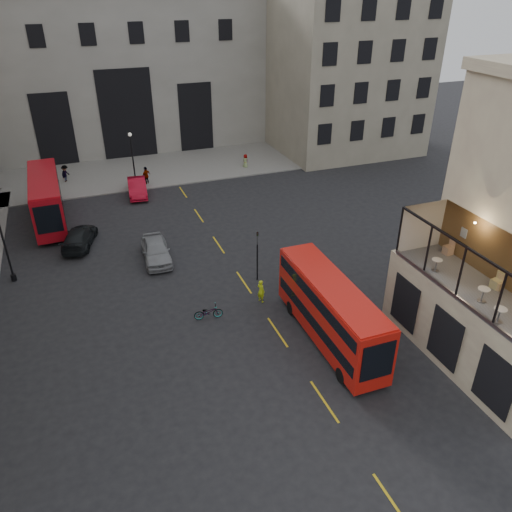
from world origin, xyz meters
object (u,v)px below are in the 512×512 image
object	(u,v)px
car_b	(137,187)
pedestrian_b	(65,174)
street_lamp_b	(133,162)
bicycle	(208,312)
car_c	(79,237)
bus_near	(330,309)
pedestrian_c	(146,176)
traffic_light_near	(257,249)
cafe_chair_b	(498,285)
cafe_table_near	(500,313)
cafe_table_far	(437,263)
car_a	(156,250)
pedestrian_d	(245,161)
bus_far	(46,197)
cafe_chair_c	(496,283)
traffic_light_far	(38,194)
cafe_chair_d	(448,250)
cafe_table_mid	(483,293)
street_lamp_a	(6,250)
cyclist	(261,291)

from	to	relation	value
car_b	pedestrian_b	xyz separation A→B (m)	(-6.36, 6.08, 0.13)
street_lamp_b	bicycle	xyz separation A→B (m)	(0.53, -25.18, -1.92)
street_lamp_b	car_c	xyz separation A→B (m)	(-6.27, -12.16, -1.67)
bus_near	pedestrian_c	xyz separation A→B (m)	(-5.45, 29.05, -1.23)
traffic_light_near	cafe_chair_b	distance (m)	15.04
traffic_light_near	cafe_table_near	xyz separation A→B (m)	(6.47, -14.33, 2.66)
cafe_table_far	bicycle	bearing A→B (deg)	150.67
car_a	pedestrian_d	size ratio (longest dim) A/B	3.10
pedestrian_c	cafe_table_near	xyz separation A→B (m)	(10.41, -35.71, 4.13)
bus_near	pedestrian_d	size ratio (longest dim) A/B	6.26
bus_far	cafe_table_near	xyz separation A→B (m)	(19.80, -29.71, 2.78)
car_c	cafe_chair_c	xyz separation A→B (m)	(19.82, -21.85, 4.15)
street_lamp_b	pedestrian_c	distance (m)	1.89
car_b	car_c	size ratio (longest dim) A/B	0.97
bus_far	cafe_chair_c	size ratio (longest dim) A/B	11.34
traffic_light_far	pedestrian_d	distance (m)	22.36
traffic_light_near	cafe_table_near	bearing A→B (deg)	-65.71
cafe_table_near	cafe_chair_b	xyz separation A→B (m)	(2.10, 2.20, -0.24)
cafe_chair_c	bicycle	bearing A→B (deg)	145.83
traffic_light_near	car_a	bearing A→B (deg)	138.53
traffic_light_far	bus_near	size ratio (longest dim) A/B	0.39
cafe_chair_d	car_a	bearing A→B (deg)	137.38
bus_near	car_b	bearing A→B (deg)	104.35
car_c	pedestrian_d	world-z (taller)	pedestrian_d
cafe_table_mid	pedestrian_b	bearing A→B (deg)	116.33
cafe_table_near	car_a	bearing A→B (deg)	122.47
bus_near	cafe_chair_d	world-z (taller)	cafe_chair_d
car_a	cafe_table_near	world-z (taller)	cafe_table_near
bus_far	street_lamp_a	bearing A→B (deg)	-105.85
cyclist	cafe_table_near	distance (m)	14.43
car_c	pedestrian_c	bearing A→B (deg)	-105.49
street_lamp_b	car_c	distance (m)	13.78
traffic_light_far	cafe_table_far	world-z (taller)	cafe_table_far
street_lamp_a	cyclist	world-z (taller)	street_lamp_a
street_lamp_a	street_lamp_b	bearing A→B (deg)	55.49
car_c	pedestrian_b	world-z (taller)	pedestrian_b
pedestrian_d	pedestrian_b	bearing A→B (deg)	51.93
street_lamp_a	cafe_chair_c	size ratio (longest dim) A/B	5.86
cafe_table_mid	pedestrian_c	bearing A→B (deg)	107.78
car_a	cafe_chair_c	size ratio (longest dim) A/B	5.32
cafe_chair_c	cafe_chair_d	bearing A→B (deg)	88.24
traffic_light_near	street_lamp_a	world-z (taller)	street_lamp_a
bicycle	cyclist	bearing A→B (deg)	-73.65
bicycle	cafe_table_near	distance (m)	16.29
car_b	cyclist	size ratio (longest dim) A/B	3.01
pedestrian_d	cafe_table_near	size ratio (longest dim) A/B	2.13
car_b	cafe_chair_c	size ratio (longest dim) A/B	5.31
pedestrian_b	cafe_table_mid	world-z (taller)	cafe_table_mid
cafe_chair_b	car_b	bearing A→B (deg)	114.10
cafe_table_far	bus_near	bearing A→B (deg)	160.97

